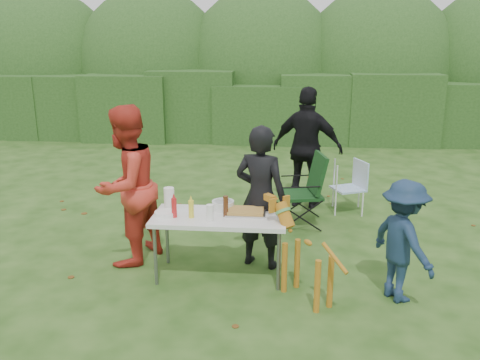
# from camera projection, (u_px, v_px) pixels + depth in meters

# --- Properties ---
(ground) EXTENTS (80.00, 80.00, 0.00)m
(ground) POSITION_uv_depth(u_px,v_px,m) (213.00, 282.00, 5.76)
(ground) COLOR #1E4211
(hedge_row) EXTENTS (22.00, 1.40, 1.70)m
(hedge_row) POSITION_uv_depth(u_px,v_px,m) (258.00, 108.00, 13.18)
(hedge_row) COLOR #23471C
(hedge_row) RESTS_ON ground
(shrub_backdrop) EXTENTS (20.00, 2.60, 3.20)m
(shrub_backdrop) POSITION_uv_depth(u_px,v_px,m) (262.00, 74.00, 14.50)
(shrub_backdrop) COLOR #3D6628
(shrub_backdrop) RESTS_ON ground
(folding_table) EXTENTS (1.50, 0.70, 0.74)m
(folding_table) POSITION_uv_depth(u_px,v_px,m) (219.00, 220.00, 5.72)
(folding_table) COLOR silver
(folding_table) RESTS_ON ground
(person_cook) EXTENTS (0.72, 0.59, 1.72)m
(person_cook) POSITION_uv_depth(u_px,v_px,m) (261.00, 197.00, 5.96)
(person_cook) COLOR black
(person_cook) RESTS_ON ground
(person_red_jacket) EXTENTS (1.03, 1.14, 1.93)m
(person_red_jacket) POSITION_uv_depth(u_px,v_px,m) (126.00, 186.00, 6.04)
(person_red_jacket) COLOR red
(person_red_jacket) RESTS_ON ground
(person_black_puffy) EXTENTS (1.22, 0.80, 1.93)m
(person_black_puffy) POSITION_uv_depth(u_px,v_px,m) (307.00, 148.00, 8.03)
(person_black_puffy) COLOR black
(person_black_puffy) RESTS_ON ground
(child) EXTENTS (0.83, 0.97, 1.30)m
(child) POSITION_uv_depth(u_px,v_px,m) (403.00, 241.00, 5.23)
(child) COLOR #172C46
(child) RESTS_ON ground
(dog) EXTENTS (0.98, 1.05, 0.98)m
(dog) POSITION_uv_depth(u_px,v_px,m) (307.00, 256.00, 5.25)
(dog) COLOR #A56819
(dog) RESTS_ON ground
(camping_chair) EXTENTS (0.80, 0.80, 1.08)m
(camping_chair) POSITION_uv_depth(u_px,v_px,m) (300.00, 190.00, 7.31)
(camping_chair) COLOR #143916
(camping_chair) RESTS_ON ground
(lawn_chair) EXTENTS (0.64, 0.64, 0.82)m
(lawn_chair) POSITION_uv_depth(u_px,v_px,m) (348.00, 186.00, 7.94)
(lawn_chair) COLOR #5E98D6
(lawn_chair) RESTS_ON ground
(food_tray) EXTENTS (0.45, 0.30, 0.02)m
(food_tray) POSITION_uv_depth(u_px,v_px,m) (246.00, 213.00, 5.76)
(food_tray) COLOR #B7B7BA
(food_tray) RESTS_ON folding_table
(focaccia_bread) EXTENTS (0.40, 0.26, 0.04)m
(focaccia_bread) POSITION_uv_depth(u_px,v_px,m) (246.00, 211.00, 5.75)
(focaccia_bread) COLOR #B0833B
(focaccia_bread) RESTS_ON food_tray
(mustard_bottle) EXTENTS (0.06, 0.06, 0.20)m
(mustard_bottle) POSITION_uv_depth(u_px,v_px,m) (191.00, 209.00, 5.62)
(mustard_bottle) COLOR yellow
(mustard_bottle) RESTS_ON folding_table
(ketchup_bottle) EXTENTS (0.06, 0.06, 0.22)m
(ketchup_bottle) POSITION_uv_depth(u_px,v_px,m) (174.00, 208.00, 5.63)
(ketchup_bottle) COLOR red
(ketchup_bottle) RESTS_ON folding_table
(beer_bottle) EXTENTS (0.06, 0.06, 0.24)m
(beer_bottle) POSITION_uv_depth(u_px,v_px,m) (226.00, 206.00, 5.65)
(beer_bottle) COLOR #47230F
(beer_bottle) RESTS_ON folding_table
(paper_towel_roll) EXTENTS (0.12, 0.12, 0.26)m
(paper_towel_roll) POSITION_uv_depth(u_px,v_px,m) (169.00, 199.00, 5.88)
(paper_towel_roll) COLOR white
(paper_towel_roll) RESTS_ON folding_table
(cup_stack) EXTENTS (0.08, 0.08, 0.18)m
(cup_stack) POSITION_uv_depth(u_px,v_px,m) (210.00, 213.00, 5.54)
(cup_stack) COLOR white
(cup_stack) RESTS_ON folding_table
(pasta_bowl) EXTENTS (0.26, 0.26, 0.10)m
(pasta_bowl) POSITION_uv_depth(u_px,v_px,m) (223.00, 205.00, 5.91)
(pasta_bowl) COLOR silver
(pasta_bowl) RESTS_ON folding_table
(plate_stack) EXTENTS (0.24, 0.24, 0.05)m
(plate_stack) POSITION_uv_depth(u_px,v_px,m) (165.00, 214.00, 5.70)
(plate_stack) COLOR white
(plate_stack) RESTS_ON folding_table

